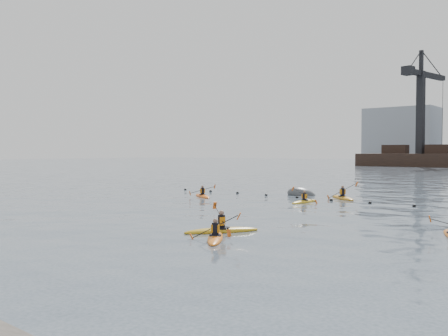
{
  "coord_description": "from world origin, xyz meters",
  "views": [
    {
      "loc": [
        13.88,
        -9.61,
        3.63
      ],
      "look_at": [
        -1.1,
        8.76,
        2.8
      ],
      "focal_mm": 38.0,
      "sensor_mm": 36.0,
      "label": 1
    }
  ],
  "objects_px": {
    "kayaker_3": "(304,201)",
    "mooring_buoy": "(302,195)",
    "kayaker_5": "(343,197)",
    "kayaker_2": "(202,196)",
    "kayaker_0": "(215,237)",
    "kayaker_1": "(222,230)"
  },
  "relations": [
    {
      "from": "kayaker_0",
      "to": "mooring_buoy",
      "type": "distance_m",
      "value": 20.88
    },
    {
      "from": "kayaker_5",
      "to": "mooring_buoy",
      "type": "relative_size",
      "value": 1.31
    },
    {
      "from": "kayaker_0",
      "to": "kayaker_1",
      "type": "xyz_separation_m",
      "value": [
        -0.9,
        1.5,
        0.01
      ]
    },
    {
      "from": "kayaker_0",
      "to": "kayaker_2",
      "type": "xyz_separation_m",
      "value": [
        -12.64,
        13.35,
        0.01
      ]
    },
    {
      "from": "kayaker_1",
      "to": "mooring_buoy",
      "type": "bearing_deg",
      "value": 142.93
    },
    {
      "from": "kayaker_3",
      "to": "kayaker_2",
      "type": "bearing_deg",
      "value": -167.63
    },
    {
      "from": "mooring_buoy",
      "to": "kayaker_3",
      "type": "bearing_deg",
      "value": -58.32
    },
    {
      "from": "kayaker_3",
      "to": "mooring_buoy",
      "type": "distance_m",
      "value": 5.64
    },
    {
      "from": "kayaker_2",
      "to": "kayaker_5",
      "type": "xyz_separation_m",
      "value": [
        9.35,
        5.7,
        0.01
      ]
    },
    {
      "from": "kayaker_1",
      "to": "kayaker_3",
      "type": "height_order",
      "value": "kayaker_1"
    },
    {
      "from": "kayaker_0",
      "to": "kayaker_2",
      "type": "height_order",
      "value": "kayaker_0"
    },
    {
      "from": "kayaker_0",
      "to": "kayaker_5",
      "type": "relative_size",
      "value": 0.88
    },
    {
      "from": "kayaker_0",
      "to": "kayaker_2",
      "type": "bearing_deg",
      "value": 96.79
    },
    {
      "from": "mooring_buoy",
      "to": "kayaker_5",
      "type": "bearing_deg",
      "value": -8.3
    },
    {
      "from": "kayaker_3",
      "to": "kayaker_5",
      "type": "distance_m",
      "value": 4.33
    },
    {
      "from": "kayaker_1",
      "to": "kayaker_5",
      "type": "height_order",
      "value": "kayaker_5"
    },
    {
      "from": "kayaker_1",
      "to": "kayaker_2",
      "type": "bearing_deg",
      "value": 168.53
    },
    {
      "from": "kayaker_1",
      "to": "kayaker_2",
      "type": "height_order",
      "value": "kayaker_1"
    },
    {
      "from": "kayaker_1",
      "to": "kayaker_3",
      "type": "bearing_deg",
      "value": 137.81
    },
    {
      "from": "kayaker_0",
      "to": "mooring_buoy",
      "type": "relative_size",
      "value": 1.16
    },
    {
      "from": "kayaker_1",
      "to": "kayaker_3",
      "type": "relative_size",
      "value": 1.08
    },
    {
      "from": "kayaker_3",
      "to": "kayaker_5",
      "type": "height_order",
      "value": "kayaker_5"
    }
  ]
}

